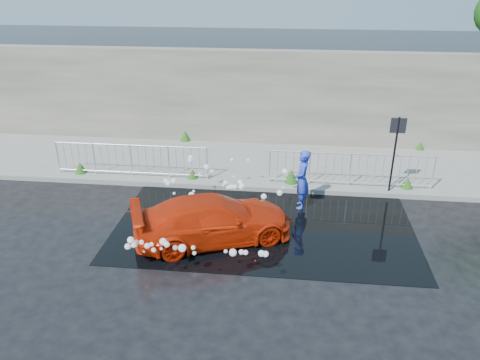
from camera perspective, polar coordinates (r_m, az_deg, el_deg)
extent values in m
plane|color=black|center=(12.16, 0.33, -7.39)|extent=(90.00, 90.00, 0.00)
cube|color=slate|center=(16.57, 2.13, 2.00)|extent=(30.00, 4.00, 0.15)
cube|color=slate|center=(14.74, 1.54, -0.96)|extent=(30.00, 0.25, 0.16)
cube|color=#545147|center=(18.07, 2.75, 10.04)|extent=(30.00, 0.60, 3.50)
cube|color=black|center=(12.98, 2.99, -5.15)|extent=(8.00, 5.00, 0.01)
cylinder|color=black|center=(14.67, 18.22, 2.61)|extent=(0.06, 0.06, 2.50)
cube|color=black|center=(14.35, 18.74, 6.31)|extent=(0.45, 0.04, 0.45)
cylinder|color=silver|center=(16.59, -21.33, 2.62)|extent=(0.05, 0.05, 1.10)
cylinder|color=silver|center=(14.99, -4.05, 2.03)|extent=(0.05, 0.05, 1.10)
cylinder|color=silver|center=(15.43, -13.31, 4.15)|extent=(5.00, 0.04, 0.04)
cylinder|color=silver|center=(15.77, -12.98, 0.92)|extent=(5.00, 0.04, 0.04)
cylinder|color=silver|center=(14.78, 3.61, 1.71)|extent=(0.05, 0.05, 1.10)
cylinder|color=silver|center=(15.42, 22.50, 0.79)|extent=(0.05, 0.05, 1.10)
cylinder|color=silver|center=(14.70, 13.45, 3.11)|extent=(5.00, 0.04, 0.04)
cylinder|color=silver|center=(15.07, 13.10, -0.25)|extent=(5.00, 0.04, 0.04)
cone|color=#144813|center=(16.46, -18.89, 1.46)|extent=(0.40, 0.40, 0.38)
cone|color=#144813|center=(15.29, -5.81, 0.78)|extent=(0.36, 0.36, 0.29)
cone|color=#144813|center=(14.95, 6.27, 0.50)|extent=(0.44, 0.44, 0.44)
cone|color=#144813|center=(15.43, 19.74, -0.31)|extent=(0.38, 0.38, 0.33)
cone|color=#144813|center=(18.65, -6.68, 5.42)|extent=(0.42, 0.42, 0.41)
cone|color=#144813|center=(18.88, 21.11, 3.94)|extent=(0.34, 0.34, 0.29)
sphere|color=white|center=(13.49, -1.09, -0.84)|extent=(0.14, 0.14, 0.14)
sphere|color=white|center=(13.14, -0.90, -2.99)|extent=(0.09, 0.09, 0.09)
sphere|color=white|center=(13.71, -9.05, -0.10)|extent=(0.13, 0.13, 0.13)
sphere|color=white|center=(14.04, -8.11, -0.11)|extent=(0.16, 0.16, 0.16)
sphere|color=white|center=(13.08, 2.91, -2.02)|extent=(0.17, 0.17, 0.17)
sphere|color=white|center=(14.32, -1.00, 2.49)|extent=(0.10, 0.10, 0.10)
sphere|color=white|center=(13.20, 2.70, -2.63)|extent=(0.11, 0.11, 0.11)
sphere|color=white|center=(13.33, -5.67, -1.36)|extent=(0.08, 0.08, 0.08)
sphere|color=white|center=(13.54, -1.49, -0.92)|extent=(0.11, 0.11, 0.11)
sphere|color=white|center=(13.11, -8.67, -3.94)|extent=(0.11, 0.11, 0.11)
sphere|color=white|center=(13.88, 5.48, 1.05)|extent=(0.17, 0.17, 0.17)
sphere|color=white|center=(14.50, -6.15, 2.40)|extent=(0.13, 0.13, 0.13)
sphere|color=white|center=(13.36, 4.85, -1.56)|extent=(0.17, 0.17, 0.17)
sphere|color=white|center=(13.04, -4.27, -3.61)|extent=(0.11, 0.11, 0.11)
sphere|color=white|center=(14.49, -6.04, 2.76)|extent=(0.15, 0.15, 0.15)
sphere|color=white|center=(14.05, -3.43, 1.05)|extent=(0.12, 0.12, 0.12)
sphere|color=white|center=(12.89, 2.44, -3.94)|extent=(0.09, 0.09, 0.09)
sphere|color=white|center=(14.49, 1.01, 2.45)|extent=(0.09, 0.09, 0.09)
sphere|color=white|center=(13.38, -6.55, -2.25)|extent=(0.07, 0.07, 0.07)
sphere|color=white|center=(13.75, -8.77, -0.36)|extent=(0.18, 0.18, 0.18)
sphere|color=white|center=(12.94, -0.99, -3.89)|extent=(0.13, 0.13, 0.13)
sphere|color=white|center=(13.50, -1.80, -0.34)|extent=(0.14, 0.14, 0.14)
sphere|color=white|center=(13.47, -5.95, -1.81)|extent=(0.17, 0.17, 0.17)
sphere|color=white|center=(13.37, -8.39, -2.99)|extent=(0.13, 0.13, 0.13)
sphere|color=white|center=(13.77, -0.76, 0.42)|extent=(0.07, 0.07, 0.07)
sphere|color=white|center=(13.53, 5.26, -0.95)|extent=(0.06, 0.06, 0.06)
sphere|color=white|center=(13.64, 0.26, -0.72)|extent=(0.16, 0.16, 0.16)
sphere|color=white|center=(13.46, -2.07, -0.65)|extent=(0.06, 0.06, 0.06)
sphere|color=white|center=(14.04, -4.94, 0.84)|extent=(0.07, 0.07, 0.07)
sphere|color=white|center=(13.60, 0.11, -0.88)|extent=(0.14, 0.14, 0.14)
sphere|color=white|center=(14.26, -4.12, 1.60)|extent=(0.17, 0.17, 0.17)
sphere|color=white|center=(13.35, -0.66, -0.84)|extent=(0.14, 0.14, 0.14)
sphere|color=white|center=(13.53, -8.05, -1.62)|extent=(0.08, 0.08, 0.08)
sphere|color=white|center=(13.71, 0.02, -0.26)|extent=(0.15, 0.15, 0.15)
sphere|color=white|center=(13.27, -4.53, -2.63)|extent=(0.10, 0.10, 0.10)
sphere|color=white|center=(10.23, -10.50, -8.39)|extent=(0.10, 0.10, 0.10)
sphere|color=white|center=(10.89, -12.87, -7.78)|extent=(0.11, 0.11, 0.11)
sphere|color=white|center=(11.14, -13.19, -7.14)|extent=(0.16, 0.16, 0.16)
sphere|color=white|center=(10.54, -9.36, -7.42)|extent=(0.16, 0.16, 0.16)
sphere|color=white|center=(11.23, -5.74, -8.20)|extent=(0.11, 0.11, 0.11)
sphere|color=white|center=(10.89, -13.54, -7.89)|extent=(0.14, 0.14, 0.14)
sphere|color=white|center=(9.95, 2.62, -8.92)|extent=(0.14, 0.14, 0.14)
sphere|color=white|center=(10.73, -1.77, -8.68)|extent=(0.09, 0.09, 0.09)
sphere|color=white|center=(10.12, -5.58, -8.87)|extent=(0.09, 0.09, 0.09)
sphere|color=white|center=(11.02, 0.69, -8.83)|extent=(0.12, 0.12, 0.12)
sphere|color=white|center=(10.31, -8.93, -7.77)|extent=(0.13, 0.13, 0.13)
sphere|color=white|center=(11.32, -11.59, -8.41)|extent=(0.12, 0.12, 0.12)
sphere|color=white|center=(11.37, -13.21, -7.24)|extent=(0.10, 0.10, 0.10)
sphere|color=white|center=(10.94, -7.92, -8.17)|extent=(0.12, 0.12, 0.12)
sphere|color=white|center=(10.57, 3.13, -9.00)|extent=(0.14, 0.14, 0.14)
sphere|color=white|center=(11.04, -10.75, -7.70)|extent=(0.10, 0.10, 0.10)
sphere|color=white|center=(10.28, -11.92, -7.43)|extent=(0.10, 0.10, 0.10)
sphere|color=white|center=(10.56, 0.16, -8.78)|extent=(0.12, 0.12, 0.12)
sphere|color=white|center=(10.44, -0.88, -8.83)|extent=(0.17, 0.17, 0.17)
sphere|color=white|center=(10.36, -7.06, -8.23)|extent=(0.18, 0.18, 0.18)
sphere|color=white|center=(10.98, -9.58, -8.26)|extent=(0.06, 0.06, 0.06)
sphere|color=white|center=(11.37, -12.53, -7.56)|extent=(0.17, 0.17, 0.17)
sphere|color=white|center=(10.87, -11.25, -7.87)|extent=(0.13, 0.13, 0.13)
imported|color=red|center=(11.94, -3.27, -4.82)|extent=(4.35, 3.03, 1.17)
imported|color=blue|center=(13.50, 7.58, 0.05)|extent=(0.42, 0.64, 1.75)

